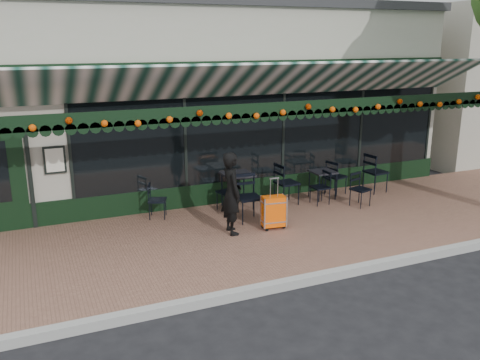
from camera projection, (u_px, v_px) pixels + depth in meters
name	position (u px, v px, depth m)	size (l,w,h in m)	color
ground	(318.00, 279.00, 8.33)	(80.00, 80.00, 0.00)	black
sidewalk	(265.00, 234.00, 10.08)	(18.00, 4.00, 0.15)	brown
curb	(321.00, 277.00, 8.24)	(18.00, 0.16, 0.15)	#9E9E99
restaurant_building	(178.00, 94.00, 14.66)	(12.00, 9.60, 4.50)	#A4A28E
woman	(232.00, 193.00, 9.72)	(0.59, 0.38, 1.61)	black
suitcase	(274.00, 212.00, 10.06)	(0.48, 0.31, 1.04)	#FF5908
cafe_table_a	(323.00, 174.00, 11.93)	(0.54, 0.54, 0.67)	black
cafe_table_b	(237.00, 177.00, 11.23)	(0.64, 0.64, 0.80)	black
chair_a_left	(320.00, 188.00, 11.58)	(0.39, 0.39, 0.77)	black
chair_a_right	(336.00, 177.00, 12.34)	(0.42, 0.42, 0.85)	black
chair_a_front	(361.00, 190.00, 11.42)	(0.39, 0.39, 0.77)	black
chair_a_extra	(376.00, 172.00, 12.49)	(0.49, 0.49, 0.98)	black
chair_b_left	(227.00, 192.00, 11.13)	(0.41, 0.41, 0.81)	black
chair_b_right	(287.00, 183.00, 11.55)	(0.49, 0.49, 0.97)	black
chair_b_front	(248.00, 198.00, 10.45)	(0.50, 0.50, 0.99)	black
chair_solo	(157.00, 201.00, 10.67)	(0.38, 0.38, 0.76)	black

